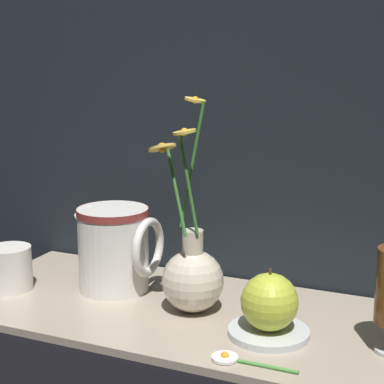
{
  "coord_description": "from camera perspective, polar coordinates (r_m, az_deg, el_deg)",
  "views": [
    {
      "loc": [
        0.38,
        -0.87,
        0.41
      ],
      "look_at": [
        -0.0,
        0.0,
        0.2
      ],
      "focal_mm": 60.0,
      "sensor_mm": 36.0,
      "label": 1
    }
  ],
  "objects": [
    {
      "name": "yellow_mug",
      "position": [
        1.15,
        -15.97,
        -6.51
      ],
      "size": [
        0.08,
        0.07,
        0.08
      ],
      "color": "silver",
      "rests_on": "shelf"
    },
    {
      "name": "orange_fruit",
      "position": [
        0.93,
        6.9,
        -9.67
      ],
      "size": [
        0.08,
        0.08,
        0.09
      ],
      "color": "#B7C638",
      "rests_on": "saucer_plate"
    },
    {
      "name": "vase_with_flowers",
      "position": [
        1.01,
        -0.27,
        -7.41
      ],
      "size": [
        0.1,
        0.12,
        0.33
      ],
      "color": "beige",
      "rests_on": "shelf"
    },
    {
      "name": "shelf",
      "position": [
        1.03,
        0.07,
        -10.77
      ],
      "size": [
        0.78,
        0.33,
        0.01
      ],
      "color": "tan",
      "rests_on": "ground_plane"
    },
    {
      "name": "ceramic_pitcher",
      "position": [
        1.1,
        -6.85,
        -4.76
      ],
      "size": [
        0.15,
        0.12,
        0.15
      ],
      "color": "white",
      "rests_on": "shelf"
    },
    {
      "name": "ground_plane",
      "position": [
        1.03,
        0.07,
        -11.08
      ],
      "size": [
        6.0,
        6.0,
        0.0
      ],
      "primitive_type": "plane",
      "color": "black"
    },
    {
      "name": "saucer_plate",
      "position": [
        0.95,
        6.83,
        -12.28
      ],
      "size": [
        0.12,
        0.12,
        0.01
      ],
      "color": "silver",
      "rests_on": "shelf"
    },
    {
      "name": "loose_daisy",
      "position": [
        0.87,
        3.81,
        -14.63
      ],
      "size": [
        0.12,
        0.04,
        0.01
      ],
      "color": "#4C8E3D",
      "rests_on": "shelf"
    }
  ]
}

